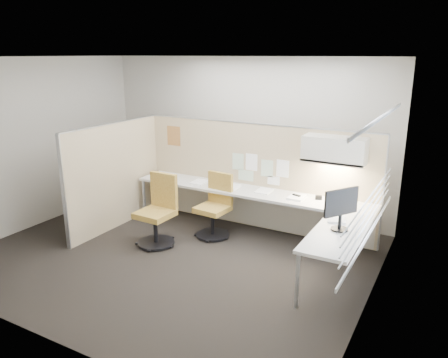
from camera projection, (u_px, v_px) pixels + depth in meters
The scene contains 27 objects.
floor at pixel (174, 255), 6.41m from camera, with size 5.50×4.50×0.01m, color black.
ceiling at pixel (167, 57), 5.64m from camera, with size 5.50×4.50×0.01m, color white.
wall_back at pixel (243, 136), 7.92m from camera, with size 5.50×0.02×2.80m, color beige.
wall_front at pixel (31, 212), 4.13m from camera, with size 5.50×0.02×2.80m, color beige.
wall_left at pixel (36, 143), 7.30m from camera, with size 0.02×4.50×2.80m, color beige.
wall_right at pixel (377, 191), 4.75m from camera, with size 0.02×4.50×2.80m, color beige.
window_pane at pixel (376, 178), 4.72m from camera, with size 0.01×2.80×1.30m, color #A4B1BF.
partition_back at pixel (255, 176), 7.26m from camera, with size 4.10×0.06×1.75m, color tan.
partition_left at pixel (116, 176), 7.29m from camera, with size 0.06×2.20×1.75m, color tan.
desk at pixel (264, 204), 6.76m from camera, with size 4.00×2.07×0.73m.
overhead_bin at pixel (335, 150), 6.28m from camera, with size 0.90×0.36×0.38m, color beige.
task_light_strip at pixel (334, 164), 6.34m from camera, with size 0.60×0.06×0.02m, color #FFEABF.
pinned_papers at pixel (259, 168), 7.15m from camera, with size 1.01×0.00×0.47m.
poster at pixel (174, 136), 7.82m from camera, with size 0.28×0.00×0.35m, color orange.
chair_left at pixel (158, 212), 6.68m from camera, with size 0.57×0.57×1.07m.
chair_right at pixel (215, 208), 6.98m from camera, with size 0.53×0.54×1.01m.
monitor at pixel (341, 207), 5.34m from camera, with size 0.31×0.44×0.53m.
phone at pixel (339, 201), 6.33m from camera, with size 0.25×0.23×0.12m.
stapler at pixel (296, 196), 6.64m from camera, with size 0.14×0.04×0.05m, color black.
tape_dispenser at pixel (319, 198), 6.56m from camera, with size 0.10×0.06×0.06m, color black.
coat_hook at pixel (71, 153), 6.50m from camera, with size 0.18×0.47×1.40m.
paper_stack_0 at pixel (168, 177), 7.67m from camera, with size 0.23×0.30×0.04m, color white.
paper_stack_1 at pixel (199, 182), 7.41m from camera, with size 0.23×0.30×0.02m, color white.
paper_stack_2 at pixel (231, 187), 7.12m from camera, with size 0.23×0.30×0.03m, color white.
paper_stack_3 at pixel (264, 191), 6.93m from camera, with size 0.23×0.30×0.02m, color white.
paper_stack_4 at pixel (297, 197), 6.62m from camera, with size 0.23×0.30×0.03m, color white.
paper_stack_5 at pixel (336, 219), 5.76m from camera, with size 0.23×0.30×0.02m, color white.
Camera 1 is at (3.48, -4.77, 2.85)m, focal length 35.00 mm.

